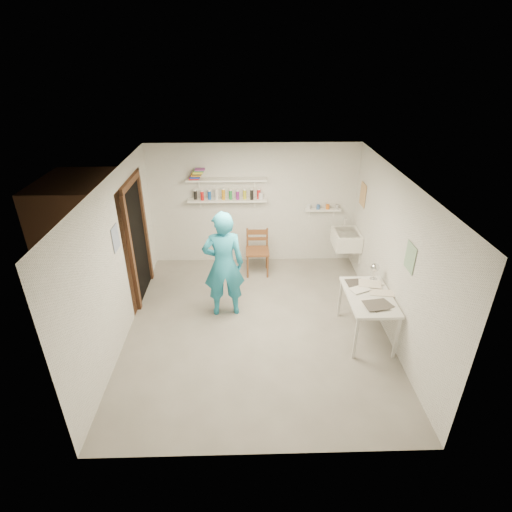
{
  "coord_description": "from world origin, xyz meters",
  "views": [
    {
      "loc": [
        -0.15,
        -5.09,
        3.94
      ],
      "look_at": [
        0.0,
        0.4,
        1.05
      ],
      "focal_mm": 28.0,
      "sensor_mm": 36.0,
      "label": 1
    }
  ],
  "objects_px": {
    "wooden_chair": "(257,251)",
    "wall_clock": "(225,242)",
    "man": "(224,265)",
    "work_table": "(366,316)",
    "desk_lamp": "(375,267)",
    "belfast_sink": "(346,239)"
  },
  "relations": [
    {
      "from": "belfast_sink",
      "to": "wall_clock",
      "type": "bearing_deg",
      "value": -154.26
    },
    {
      "from": "belfast_sink",
      "to": "man",
      "type": "height_order",
      "value": "man"
    },
    {
      "from": "work_table",
      "to": "desk_lamp",
      "type": "bearing_deg",
      "value": 67.58
    },
    {
      "from": "belfast_sink",
      "to": "desk_lamp",
      "type": "height_order",
      "value": "desk_lamp"
    },
    {
      "from": "man",
      "to": "desk_lamp",
      "type": "xyz_separation_m",
      "value": [
        2.33,
        -0.23,
        0.05
      ]
    },
    {
      "from": "man",
      "to": "work_table",
      "type": "relative_size",
      "value": 1.65
    },
    {
      "from": "man",
      "to": "wooden_chair",
      "type": "bearing_deg",
      "value": -119.9
    },
    {
      "from": "belfast_sink",
      "to": "wooden_chair",
      "type": "relative_size",
      "value": 0.64
    },
    {
      "from": "wall_clock",
      "to": "desk_lamp",
      "type": "distance_m",
      "value": 2.36
    },
    {
      "from": "man",
      "to": "wooden_chair",
      "type": "height_order",
      "value": "man"
    },
    {
      "from": "work_table",
      "to": "belfast_sink",
      "type": "bearing_deg",
      "value": 86.79
    },
    {
      "from": "wall_clock",
      "to": "wooden_chair",
      "type": "xyz_separation_m",
      "value": [
        0.55,
        1.07,
        -0.73
      ]
    },
    {
      "from": "belfast_sink",
      "to": "wooden_chair",
      "type": "xyz_separation_m",
      "value": [
        -1.69,
        -0.01,
        -0.23
      ]
    },
    {
      "from": "wooden_chair",
      "to": "desk_lamp",
      "type": "xyz_separation_m",
      "value": [
        1.76,
        -1.52,
        0.47
      ]
    },
    {
      "from": "belfast_sink",
      "to": "wooden_chair",
      "type": "bearing_deg",
      "value": -179.75
    },
    {
      "from": "work_table",
      "to": "man",
      "type": "bearing_deg",
      "value": 162.85
    },
    {
      "from": "man",
      "to": "belfast_sink",
      "type": "bearing_deg",
      "value": -156.1
    },
    {
      "from": "desk_lamp",
      "to": "wall_clock",
      "type": "bearing_deg",
      "value": 169.02
    },
    {
      "from": "man",
      "to": "work_table",
      "type": "xyz_separation_m",
      "value": [
        2.15,
        -0.66,
        -0.54
      ]
    },
    {
      "from": "work_table",
      "to": "desk_lamp",
      "type": "distance_m",
      "value": 0.75
    },
    {
      "from": "wooden_chair",
      "to": "wall_clock",
      "type": "bearing_deg",
      "value": -116.81
    },
    {
      "from": "belfast_sink",
      "to": "wooden_chair",
      "type": "distance_m",
      "value": 1.7
    }
  ]
}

